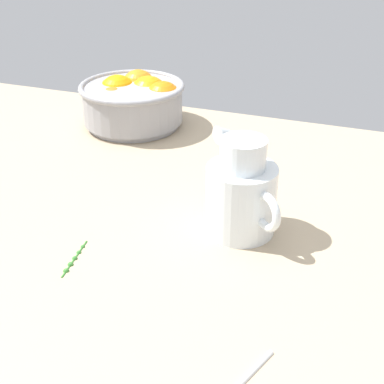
{
  "coord_description": "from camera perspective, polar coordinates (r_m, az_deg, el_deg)",
  "views": [
    {
      "loc": [
        25.85,
        -65.62,
        44.3
      ],
      "look_at": [
        1.09,
        1.71,
        4.39
      ],
      "focal_mm": 50.42,
      "sensor_mm": 36.0,
      "label": 1
    }
  ],
  "objects": [
    {
      "name": "herb_sprig_0",
      "position": [
        0.76,
        -12.43,
        -6.92
      ],
      "size": [
        1.54,
        8.59,
        0.81
      ],
      "color": "#387E30",
      "rests_on": "ground_plane"
    },
    {
      "name": "ground_plane",
      "position": [
        0.84,
        -1.1,
        -3.92
      ],
      "size": [
        147.94,
        95.19,
        3.0
      ],
      "primitive_type": "cube",
      "color": "tan"
    },
    {
      "name": "juice_pitcher",
      "position": [
        0.79,
        5.23,
        -0.64
      ],
      "size": [
        12.57,
        11.27,
        15.45
      ],
      "color": "white",
      "rests_on": "ground_plane"
    },
    {
      "name": "fruit_bowl",
      "position": [
        1.17,
        -6.14,
        9.52
      ],
      "size": [
        22.34,
        22.34,
        10.44
      ],
      "color": "#99999E",
      "rests_on": "ground_plane"
    }
  ]
}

